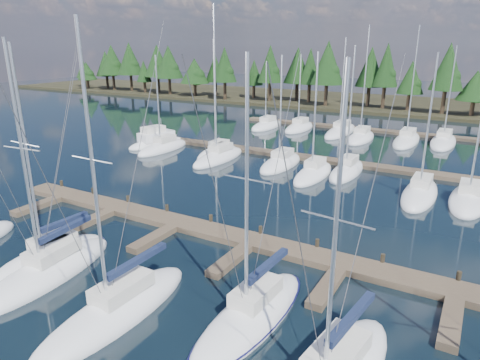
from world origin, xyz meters
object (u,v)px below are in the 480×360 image
Objects in this scene: front_sailboat_2 at (49,271)px; front_sailboat_4 at (251,315)px; front_sailboat_1 at (50,259)px; motor_yacht_left at (156,142)px; main_dock at (249,245)px; front_sailboat_3 at (117,310)px.

front_sailboat_2 is 12.09m from front_sailboat_4.
front_sailboat_1 is at bearing -175.02° from front_sailboat_4.
front_sailboat_1 is at bearing -61.18° from motor_yacht_left.
motor_yacht_left reaches higher than main_dock.
front_sailboat_1 is 1.56× the size of motor_yacht_left.
front_sailboat_2 is at bearing -38.90° from front_sailboat_1.
front_sailboat_2 is at bearing 172.44° from front_sailboat_3.
front_sailboat_1 is at bearing 166.49° from front_sailboat_3.
front_sailboat_2 reaches higher than front_sailboat_1.
front_sailboat_3 is 36.67m from motor_yacht_left.
front_sailboat_2 reaches higher than motor_yacht_left.
main_dock is 12.09m from front_sailboat_1.
front_sailboat_3 is 1.67× the size of motor_yacht_left.
front_sailboat_4 is at bearing 9.87° from front_sailboat_2.
front_sailboat_3 reaches higher than motor_yacht_left.
front_sailboat_1 reaches higher than motor_yacht_left.
main_dock is at bearing 46.55° from front_sailboat_2.
front_sailboat_1 is 31.23m from motor_yacht_left.
front_sailboat_2 is 0.95× the size of front_sailboat_3.
motor_yacht_left is (-16.21, 28.29, 0.18)m from front_sailboat_2.
front_sailboat_2 is 6.15m from front_sailboat_3.
front_sailboat_4 is (5.81, 2.88, -0.01)m from front_sailboat_3.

